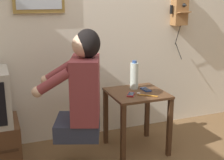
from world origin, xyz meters
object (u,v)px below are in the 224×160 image
(toothbrush, at_px, (146,95))
(cell_phone_spare, at_px, (146,89))
(person, at_px, (82,88))
(wall_phone_antique, at_px, (180,7))
(water_bottle, at_px, (134,76))
(cell_phone_held, at_px, (131,94))

(toothbrush, bearing_deg, cell_phone_spare, 14.24)
(cell_phone_spare, height_order, toothbrush, toothbrush)
(person, height_order, wall_phone_antique, wall_phone_antique)
(water_bottle, height_order, toothbrush, water_bottle)
(person, height_order, water_bottle, person)
(cell_phone_held, distance_m, cell_phone_spare, 0.21)
(person, distance_m, cell_phone_held, 0.49)
(toothbrush, bearing_deg, person, 130.78)
(cell_phone_spare, distance_m, water_bottle, 0.17)
(cell_phone_held, bearing_deg, toothbrush, 2.34)
(water_bottle, bearing_deg, toothbrush, -88.34)
(cell_phone_spare, relative_size, toothbrush, 0.83)
(water_bottle, bearing_deg, cell_phone_spare, -47.06)
(person, relative_size, toothbrush, 5.86)
(wall_phone_antique, distance_m, water_bottle, 0.96)
(wall_phone_antique, relative_size, toothbrush, 5.26)
(cell_phone_held, bearing_deg, person, -139.42)
(wall_phone_antique, distance_m, cell_phone_spare, 1.03)
(wall_phone_antique, relative_size, cell_phone_spare, 6.32)
(toothbrush, bearing_deg, cell_phone_held, 100.68)
(toothbrush, bearing_deg, wall_phone_antique, -9.59)
(cell_phone_spare, xyz_separation_m, toothbrush, (-0.07, -0.15, 0.00))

